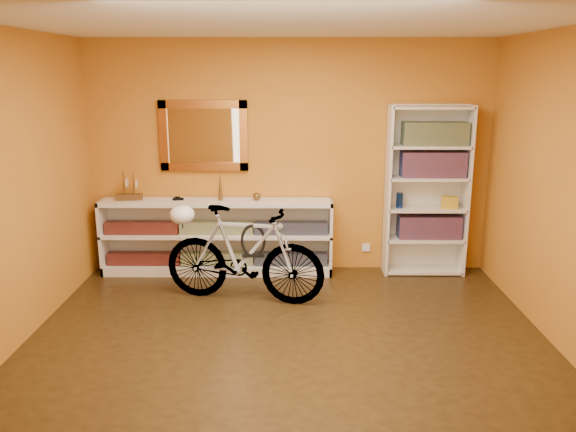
{
  "coord_description": "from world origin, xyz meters",
  "views": [
    {
      "loc": [
        0.05,
        -4.45,
        2.25
      ],
      "look_at": [
        0.0,
        0.7,
        0.95
      ],
      "focal_mm": 35.98,
      "sensor_mm": 36.0,
      "label": 1
    }
  ],
  "objects_px": {
    "console_unit": "(217,237)",
    "helmet": "(182,215)",
    "bicycle": "(244,254)",
    "bookcase": "(427,191)"
  },
  "relations": [
    {
      "from": "bookcase",
      "to": "helmet",
      "type": "height_order",
      "value": "bookcase"
    },
    {
      "from": "bicycle",
      "to": "helmet",
      "type": "height_order",
      "value": "bicycle"
    },
    {
      "from": "console_unit",
      "to": "bookcase",
      "type": "height_order",
      "value": "bookcase"
    },
    {
      "from": "console_unit",
      "to": "bookcase",
      "type": "bearing_deg",
      "value": 0.61
    },
    {
      "from": "helmet",
      "to": "console_unit",
      "type": "bearing_deg",
      "value": 70.79
    },
    {
      "from": "helmet",
      "to": "bookcase",
      "type": "bearing_deg",
      "value": 15.65
    },
    {
      "from": "bicycle",
      "to": "console_unit",
      "type": "bearing_deg",
      "value": 36.14
    },
    {
      "from": "bookcase",
      "to": "bicycle",
      "type": "bearing_deg",
      "value": -156.53
    },
    {
      "from": "bicycle",
      "to": "helmet",
      "type": "distance_m",
      "value": 0.73
    },
    {
      "from": "console_unit",
      "to": "helmet",
      "type": "bearing_deg",
      "value": -109.21
    }
  ]
}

